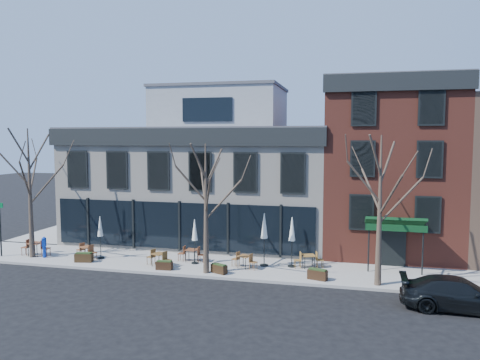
% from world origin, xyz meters
% --- Properties ---
extents(ground, '(120.00, 120.00, 0.00)m').
position_xyz_m(ground, '(0.00, 0.00, 0.00)').
color(ground, black).
rests_on(ground, ground).
extents(sidewalk_front, '(33.50, 4.70, 0.15)m').
position_xyz_m(sidewalk_front, '(3.25, -2.15, 0.07)').
color(sidewalk_front, gray).
rests_on(sidewalk_front, ground).
extents(sidewalk_side, '(4.50, 12.00, 0.15)m').
position_xyz_m(sidewalk_side, '(-11.25, 6.00, 0.07)').
color(sidewalk_side, gray).
rests_on(sidewalk_side, ground).
extents(corner_building, '(18.39, 10.39, 11.10)m').
position_xyz_m(corner_building, '(0.07, 5.07, 4.72)').
color(corner_building, beige).
rests_on(corner_building, ground).
extents(red_brick_building, '(8.20, 11.78, 11.18)m').
position_xyz_m(red_brick_building, '(13.00, 4.98, 5.64)').
color(red_brick_building, brown).
rests_on(red_brick_building, ground).
extents(tree_corner, '(3.93, 3.98, 7.92)m').
position_xyz_m(tree_corner, '(-8.49, -3.20, 4.25)').
color(tree_corner, '#382B21').
rests_on(tree_corner, sidewalk_front).
extents(tree_mid, '(3.50, 3.55, 7.04)m').
position_xyz_m(tree_mid, '(3.01, -3.90, 3.79)').
color(tree_mid, '#382B21').
rests_on(tree_mid, sidewalk_front).
extents(tree_right, '(3.72, 3.77, 7.48)m').
position_xyz_m(tree_right, '(12.01, -3.90, 4.02)').
color(tree_right, '#382B21').
rests_on(tree_right, sidewalk_front).
extents(sign_pole, '(0.50, 0.10, 3.40)m').
position_xyz_m(sign_pole, '(-10.50, -3.50, 2.07)').
color(sign_pole, black).
rests_on(sign_pole, sidewalk_front).
extents(parked_sedan, '(4.94, 2.10, 1.42)m').
position_xyz_m(parked_sedan, '(15.27, -6.25, 0.71)').
color(parked_sedan, black).
rests_on(parked_sedan, ground).
extents(call_box, '(0.26, 0.26, 1.32)m').
position_xyz_m(call_box, '(-7.68, -3.15, 0.85)').
color(call_box, '#0C2E9D').
rests_on(call_box, sidewalk_front).
extents(cafe_set_0, '(1.91, 0.77, 1.01)m').
position_xyz_m(cafe_set_0, '(-8.50, -2.87, 0.67)').
color(cafe_set_0, brown).
rests_on(cafe_set_0, sidewalk_front).
extents(cafe_set_1, '(1.70, 1.06, 0.88)m').
position_xyz_m(cafe_set_1, '(-5.07, -2.67, 0.60)').
color(cafe_set_1, brown).
rests_on(cafe_set_1, sidewalk_front).
extents(cafe_set_2, '(1.77, 1.04, 0.91)m').
position_xyz_m(cafe_set_2, '(-0.04, -3.30, 0.62)').
color(cafe_set_2, brown).
rests_on(cafe_set_2, sidewalk_front).
extents(cafe_set_3, '(1.69, 0.69, 0.89)m').
position_xyz_m(cafe_set_3, '(1.43, -1.86, 0.61)').
color(cafe_set_3, brown).
rests_on(cafe_set_3, sidewalk_front).
extents(cafe_set_4, '(1.67, 0.98, 0.86)m').
position_xyz_m(cafe_set_4, '(4.81, -2.50, 0.59)').
color(cafe_set_4, brown).
rests_on(cafe_set_4, sidewalk_front).
extents(cafe_set_5, '(1.76, 0.92, 0.90)m').
position_xyz_m(cafe_set_5, '(8.34, -1.61, 0.61)').
color(cafe_set_5, brown).
rests_on(cafe_set_5, sidewalk_front).
extents(umbrella_0, '(0.42, 0.42, 2.60)m').
position_xyz_m(umbrella_0, '(-4.20, -2.50, 1.98)').
color(umbrella_0, black).
rests_on(umbrella_0, sidewalk_front).
extents(umbrella_2, '(0.42, 0.42, 2.62)m').
position_xyz_m(umbrella_2, '(1.78, -2.28, 2.00)').
color(umbrella_2, black).
rests_on(umbrella_2, sidewalk_front).
extents(umbrella_3, '(0.49, 0.49, 3.06)m').
position_xyz_m(umbrella_3, '(5.81, -1.79, 2.31)').
color(umbrella_3, black).
rests_on(umbrella_3, sidewalk_front).
extents(umbrella_4, '(0.46, 0.46, 2.87)m').
position_xyz_m(umbrella_4, '(7.39, -1.63, 2.18)').
color(umbrella_4, black).
rests_on(umbrella_4, sidewalk_front).
extents(planter_0, '(1.08, 0.58, 0.57)m').
position_xyz_m(planter_0, '(-4.74, -3.51, 0.43)').
color(planter_0, '#312110').
rests_on(planter_0, sidewalk_front).
extents(planter_1, '(0.93, 0.43, 0.51)m').
position_xyz_m(planter_1, '(0.53, -3.89, 0.40)').
color(planter_1, black).
rests_on(planter_1, sidewalk_front).
extents(planter_2, '(0.99, 0.71, 0.51)m').
position_xyz_m(planter_2, '(3.71, -3.83, 0.40)').
color(planter_2, black).
rests_on(planter_2, sidewalk_front).
extents(planter_3, '(1.08, 0.67, 0.56)m').
position_xyz_m(planter_3, '(9.00, -3.72, 0.43)').
color(planter_3, black).
rests_on(planter_3, sidewalk_front).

